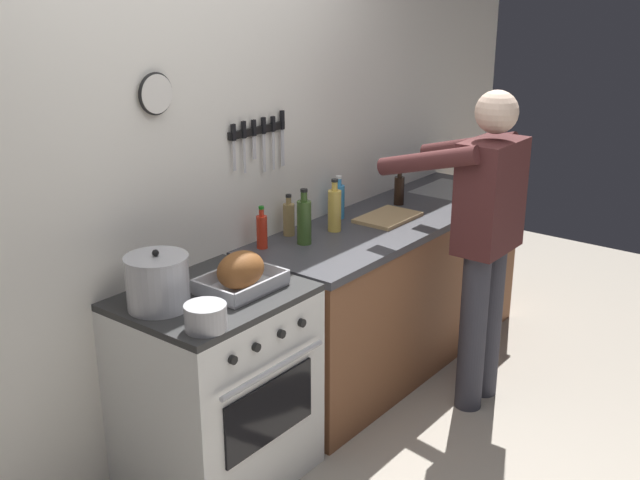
# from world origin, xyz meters

# --- Properties ---
(wall_back) EXTENTS (6.00, 0.13, 2.60)m
(wall_back) POSITION_xyz_m (-0.00, 1.35, 1.30)
(wall_back) COLOR white
(wall_back) RESTS_ON ground
(counter_block) EXTENTS (2.03, 0.65, 0.90)m
(counter_block) POSITION_xyz_m (1.21, 0.99, 0.46)
(counter_block) COLOR brown
(counter_block) RESTS_ON ground
(stove) EXTENTS (0.76, 0.67, 0.90)m
(stove) POSITION_xyz_m (-0.22, 0.99, 0.45)
(stove) COLOR white
(stove) RESTS_ON ground
(person_cook) EXTENTS (0.51, 0.63, 1.66)m
(person_cook) POSITION_xyz_m (1.11, 0.40, 0.95)
(person_cook) COLOR #383842
(person_cook) RESTS_ON ground
(roasting_pan) EXTENTS (0.35, 0.26, 0.17)m
(roasting_pan) POSITION_xyz_m (-0.11, 0.92, 0.98)
(roasting_pan) COLOR #B7B7BC
(roasting_pan) RESTS_ON stove
(stock_pot) EXTENTS (0.26, 0.26, 0.25)m
(stock_pot) POSITION_xyz_m (-0.45, 1.06, 1.01)
(stock_pot) COLOR #B7B7BC
(stock_pot) RESTS_ON stove
(saucepan) EXTENTS (0.16, 0.16, 0.10)m
(saucepan) POSITION_xyz_m (-0.47, 0.76, 0.95)
(saucepan) COLOR #B7B7BC
(saucepan) RESTS_ON stove
(cutting_board) EXTENTS (0.36, 0.24, 0.02)m
(cutting_board) POSITION_xyz_m (1.12, 0.98, 0.91)
(cutting_board) COLOR tan
(cutting_board) RESTS_ON counter_block
(bottle_cooking_oil) EXTENTS (0.07, 0.07, 0.28)m
(bottle_cooking_oil) POSITION_xyz_m (0.78, 1.09, 1.02)
(bottle_cooking_oil) COLOR gold
(bottle_cooking_oil) RESTS_ON counter_block
(bottle_hot_sauce) EXTENTS (0.05, 0.05, 0.21)m
(bottle_hot_sauce) POSITION_xyz_m (0.34, 1.21, 0.99)
(bottle_hot_sauce) COLOR red
(bottle_hot_sauce) RESTS_ON counter_block
(bottle_vinegar) EXTENTS (0.06, 0.06, 0.22)m
(bottle_vinegar) POSITION_xyz_m (0.57, 1.23, 0.99)
(bottle_vinegar) COLOR #997F4C
(bottle_vinegar) RESTS_ON counter_block
(bottle_dish_soap) EXTENTS (0.07, 0.07, 0.24)m
(bottle_dish_soap) POSITION_xyz_m (0.97, 1.21, 1.00)
(bottle_dish_soap) COLOR #338CCC
(bottle_dish_soap) RESTS_ON counter_block
(bottle_olive_oil) EXTENTS (0.07, 0.07, 0.28)m
(bottle_olive_oil) POSITION_xyz_m (0.52, 1.09, 1.02)
(bottle_olive_oil) COLOR #385623
(bottle_olive_oil) RESTS_ON counter_block
(bottle_soy_sauce) EXTENTS (0.06, 0.06, 0.21)m
(bottle_soy_sauce) POSITION_xyz_m (1.40, 1.09, 0.99)
(bottle_soy_sauce) COLOR black
(bottle_soy_sauce) RESTS_ON counter_block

